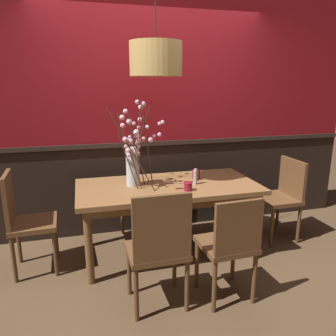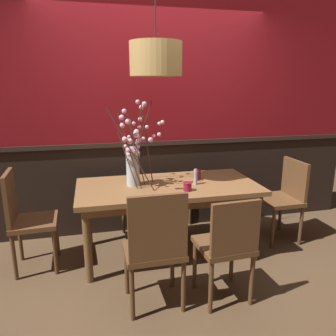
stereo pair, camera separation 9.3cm
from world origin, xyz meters
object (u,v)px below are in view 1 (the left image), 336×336
Objects in this scene: chair_head_west_end at (24,217)px; condiment_bottle at (195,177)px; chair_near_side_right at (230,243)px; candle_holder_nearer_center at (196,174)px; chair_head_east_end at (283,193)px; chair_near_side_left at (159,245)px; vase_with_blossoms at (134,158)px; pendant_lamp at (156,59)px; dining_table at (168,193)px; chair_far_side_left at (132,183)px; candle_holder_nearer_edge at (188,186)px; chair_far_side_right at (170,181)px.

chair_head_west_end is 6.05× the size of condiment_bottle.
chair_near_side_right is at bearing -89.91° from condiment_bottle.
candle_holder_nearer_center is at bearing 67.46° from condiment_bottle.
chair_head_east_end is at bearing 40.06° from chair_near_side_right.
candle_holder_nearer_center is at bearing 85.75° from chair_near_side_right.
chair_near_side_left is 1.00m from vase_with_blossoms.
chair_head_west_end is 0.92× the size of pendant_lamp.
dining_table is at bearing 167.89° from condiment_bottle.
dining_table is at bearing -0.48° from chair_head_west_end.
condiment_bottle is at bearing -175.64° from chair_head_east_end.
dining_table is 1.97× the size of chair_head_east_end.
chair_near_side_left is 1.02× the size of chair_head_west_end.
chair_near_side_left and chair_far_side_left have the same top height.
chair_near_side_left is 1.18× the size of vase_with_blossoms.
pendant_lamp is at bearing -81.08° from chair_far_side_left.
chair_near_side_left is 11.83× the size of candle_holder_nearer_edge.
candle_holder_nearer_center is at bearing 20.07° from dining_table.
chair_far_side_left is at bearing 105.96° from dining_table.
chair_head_east_end is 1.26m from candle_holder_nearer_edge.
chair_near_side_right is at bearing -72.98° from dining_table.
condiment_bottle reaches higher than candle_holder_nearer_edge.
pendant_lamp reaches higher than chair_far_side_right.
chair_far_side_left is (-0.24, 0.83, -0.12)m from dining_table.
chair_far_side_left is 1.38m from chair_head_west_end.
pendant_lamp is at bearing 172.49° from dining_table.
chair_head_west_end is at bearing -177.86° from vase_with_blossoms.
chair_far_side_left is 1.07× the size of chair_head_east_end.
chair_head_west_end reaches higher than chair_far_side_right.
vase_with_blossoms is at bearing 122.76° from chair_near_side_right.
dining_table is 2.00× the size of chair_near_side_right.
vase_with_blossoms is at bearing -173.58° from candle_holder_nearer_center.
candle_holder_nearer_edge is at bearing -45.30° from pendant_lamp.
chair_near_side_right is at bearing -67.02° from pendant_lamp.
candle_holder_nearer_center is (0.07, 1.00, 0.28)m from chair_near_side_right.
candle_holder_nearer_edge is at bearing -168.09° from chair_head_east_end.
chair_far_side_left is at bearing 36.29° from chair_head_west_end.
chair_far_side_right is 0.80m from candle_holder_nearer_center.
chair_near_side_left is 9.89× the size of candle_holder_nearer_center.
dining_table is 1.27m from pendant_lamp.
chair_far_side_left is 1.09× the size of chair_near_side_right.
pendant_lamp is at bearing -179.60° from chair_head_east_end.
chair_head_east_end reaches higher than chair_near_side_right.
chair_far_side_right is 1.08× the size of vase_with_blossoms.
chair_far_side_right is 1.70m from pendant_lamp.
chair_far_side_right is 9.03× the size of candle_holder_nearer_center.
condiment_bottle is at bearing -10.79° from pendant_lamp.
chair_head_west_end is at bearing -151.86° from chair_far_side_right.
pendant_lamp reaches higher than chair_near_side_right.
chair_head_west_end is (-1.61, -0.86, 0.03)m from chair_far_side_right.
chair_far_side_right is 1.37m from chair_head_east_end.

